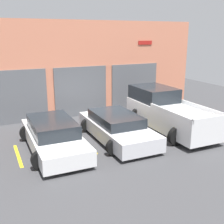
{
  "coord_description": "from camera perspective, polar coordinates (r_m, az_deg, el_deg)",
  "views": [
    {
      "loc": [
        -4.94,
        -11.48,
        4.4
      ],
      "look_at": [
        0.0,
        -0.68,
        1.1
      ],
      "focal_mm": 45.0,
      "sensor_mm": 36.0,
      "label": 1
    }
  ],
  "objects": [
    {
      "name": "ground_plane",
      "position": [
        13.25,
        -1.23,
        -3.87
      ],
      "size": [
        28.0,
        28.0,
        0.0
      ],
      "primitive_type": "plane",
      "color": "#3D3D3F"
    },
    {
      "name": "shophouse_building",
      "position": [
        15.68,
        -6.15,
        8.53
      ],
      "size": [
        13.81,
        0.68,
        5.13
      ],
      "color": "#D17A5B",
      "rests_on": "ground"
    },
    {
      "name": "pickup_truck",
      "position": [
        13.55,
        10.98,
        0.11
      ],
      "size": [
        2.39,
        5.2,
        1.85
      ],
      "color": "white",
      "rests_on": "ground"
    },
    {
      "name": "sedan_white",
      "position": [
        11.23,
        -11.85,
        -4.72
      ],
      "size": [
        2.22,
        4.69,
        1.21
      ],
      "color": "white",
      "rests_on": "ground"
    },
    {
      "name": "sedan_side",
      "position": [
        12.08,
        0.93,
        -3.08
      ],
      "size": [
        2.24,
        4.68,
        1.13
      ],
      "color": "silver",
      "rests_on": "ground"
    },
    {
      "name": "parking_stripe_far_left",
      "position": [
        11.22,
        -18.54,
        -8.38
      ],
      "size": [
        0.12,
        2.2,
        0.01
      ],
      "primitive_type": "cube",
      "color": "gold",
      "rests_on": "ground"
    },
    {
      "name": "parking_stripe_left",
      "position": [
        11.75,
        -5.1,
        -6.5
      ],
      "size": [
        0.12,
        2.2,
        0.01
      ],
      "primitive_type": "cube",
      "color": "gold",
      "rests_on": "ground"
    },
    {
      "name": "parking_stripe_centre",
      "position": [
        12.85,
        6.52,
        -4.57
      ],
      "size": [
        0.12,
        2.2,
        0.01
      ],
      "primitive_type": "cube",
      "color": "gold",
      "rests_on": "ground"
    },
    {
      "name": "parking_stripe_right",
      "position": [
        14.4,
        15.93,
        -2.86
      ],
      "size": [
        0.12,
        2.2,
        0.01
      ],
      "primitive_type": "cube",
      "color": "gold",
      "rests_on": "ground"
    }
  ]
}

